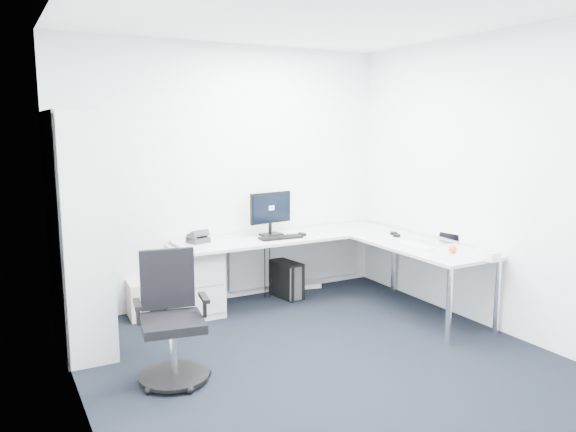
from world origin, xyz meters
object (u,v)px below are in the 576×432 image
task_chair (172,319)px  monitor (271,213)px  bookshelf (78,232)px  l_desk (306,275)px  laptop (437,232)px

task_chair → monitor: 2.10m
bookshelf → task_chair: bearing=-65.3°
task_chair → monitor: (1.50, 1.39, 0.47)m
l_desk → laptop: bearing=-33.3°
l_desk → monitor: 0.75m
laptop → task_chair: bearing=-173.8°
bookshelf → laptop: bearing=-13.1°
l_desk → bookshelf: size_ratio=1.23×
l_desk → monitor: monitor is taller
bookshelf → task_chair: (0.48, -1.03, -0.52)m
monitor → bookshelf: bearing=-177.5°
task_chair → laptop: (2.78, 0.27, 0.34)m
monitor → l_desk: bearing=-72.5°
task_chair → monitor: monitor is taller
l_desk → monitor: bearing=115.3°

